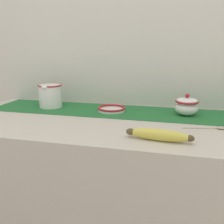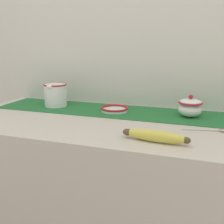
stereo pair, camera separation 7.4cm
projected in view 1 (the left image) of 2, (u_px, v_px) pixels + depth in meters
name	position (u px, v px, depth m)	size (l,w,h in m)	color
countertop	(122.00, 212.00, 1.19)	(1.54, 0.61, 0.90)	beige
back_wall	(136.00, 50.00, 1.31)	(2.34, 0.04, 2.40)	silver
table_runner	(130.00, 112.00, 1.23)	(1.41, 0.27, 0.00)	#236B33
cream_pitcher	(50.00, 95.00, 1.31)	(0.12, 0.14, 0.12)	white
sugar_bowl	(187.00, 106.00, 1.15)	(0.11, 0.11, 0.10)	white
small_dish	(112.00, 109.00, 1.24)	(0.14, 0.14, 0.02)	white
banana	(159.00, 135.00, 0.85)	(0.23, 0.06, 0.04)	#DBCC4C
spoon	(219.00, 128.00, 0.97)	(0.17, 0.05, 0.01)	#A89E89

